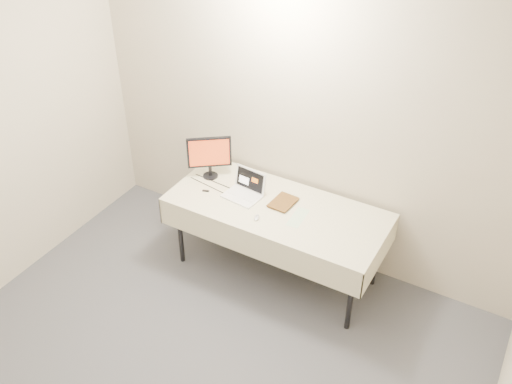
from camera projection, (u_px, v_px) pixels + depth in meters
The scene contains 9 objects.
back_wall at pixel (304, 119), 4.74m from camera, with size 4.00×0.10×2.70m, color beige.
table at pixel (277, 212), 4.81m from camera, with size 1.86×0.81×0.74m.
laptop at pixel (245, 190), 4.88m from camera, with size 0.33×0.29×0.21m.
monitor at pixel (209, 154), 5.01m from camera, with size 0.33×0.25×0.40m.
book at pixel (274, 188), 4.78m from camera, with size 0.18×0.02×0.25m, color #8F5A1A.
alarm_clock at pixel (254, 175), 5.12m from camera, with size 0.11×0.08×0.04m.
clicker at pixel (257, 217), 4.63m from camera, with size 0.04×0.08×0.02m, color #B7B7BA.
paper_form at pixel (298, 217), 4.65m from camera, with size 0.11×0.27×0.00m, color beige.
usb_dongle at pixel (206, 191), 4.95m from camera, with size 0.06×0.02×0.01m, color black.
Camera 1 is at (1.74, -1.36, 3.60)m, focal length 40.00 mm.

